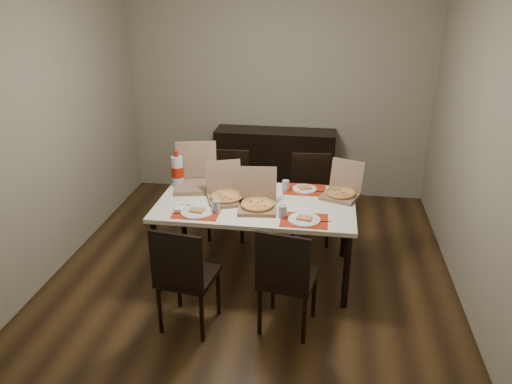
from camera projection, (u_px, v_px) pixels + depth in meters
ground at (254, 268)px, 4.95m from camera, size 3.80×4.00×0.02m
room_walls at (261, 84)px, 4.66m from camera, size 3.84×4.02×2.62m
sideboard at (275, 165)px, 6.39m from camera, size 1.50×0.40×0.90m
dining_table at (256, 209)px, 4.60m from camera, size 1.80×1.00×0.75m
chair_near_left at (184, 274)px, 3.89m from camera, size 0.48×0.48×0.93m
chair_near_right at (286, 276)px, 3.86m from camera, size 0.49×0.49×0.93m
chair_far_left at (229, 190)px, 5.46m from camera, size 0.43×0.43×0.93m
chair_far_right at (310, 194)px, 5.35m from camera, size 0.46×0.46×0.93m
setting_near_left at (200, 210)px, 4.36m from camera, size 0.43×0.30×0.11m
setting_near_right at (299, 218)px, 4.23m from camera, size 0.46×0.30×0.11m
setting_far_left at (220, 184)px, 4.93m from camera, size 0.50×0.30×0.11m
setting_far_right at (299, 188)px, 4.82m from camera, size 0.48×0.30×0.11m
napkin_loose at (261, 201)px, 4.57m from camera, size 0.15×0.14×0.02m
pizza_box_center at (258, 202)px, 4.44m from camera, size 0.37×0.40×0.33m
pizza_box_right at (342, 191)px, 4.68m from camera, size 0.42×0.44×0.32m
pizza_box_left at (196, 180)px, 4.90m from camera, size 0.49×0.52×0.40m
pizza_box_extra at (226, 194)px, 4.60m from camera, size 0.44×0.46×0.33m
faina_plate at (229, 196)px, 4.66m from camera, size 0.23×0.23×0.03m
dip_bowl at (264, 192)px, 4.76m from camera, size 0.14×0.14×0.03m
soda_bottle at (178, 171)px, 4.89m from camera, size 0.12×0.12×0.35m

